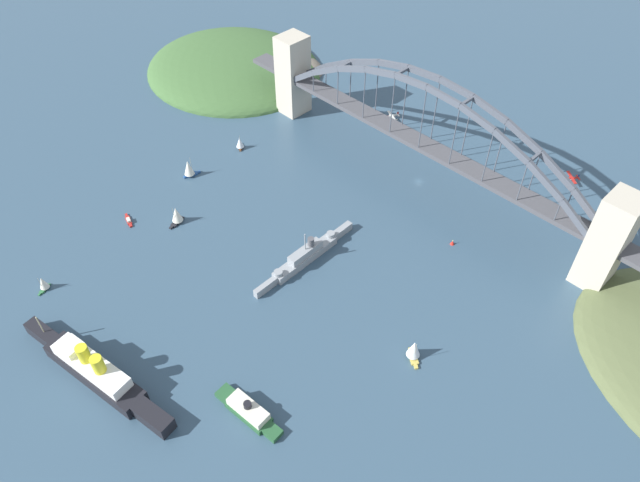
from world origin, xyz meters
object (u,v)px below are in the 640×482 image
at_px(ocean_liner, 94,371).
at_px(small_boat_2, 43,283).
at_px(small_boat_1, 240,143).
at_px(seaplane_second_in_formation, 392,117).
at_px(small_boat_0, 129,220).
at_px(small_boat_5, 414,349).
at_px(seaplane_taxiing_near_bridge, 572,179).
at_px(naval_cruiser, 306,256).
at_px(harbor_arch_bridge, 425,142).
at_px(channel_marker_buoy, 452,243).
at_px(harbor_ferry_steamer, 248,411).
at_px(small_boat_4, 189,168).
at_px(small_boat_3, 176,215).

xyz_separation_m(ocean_liner, small_boat_2, (60.59, -7.37, -1.52)).
bearing_deg(small_boat_1, seaplane_second_in_formation, -116.46).
bearing_deg(small_boat_0, small_boat_5, -165.75).
relative_size(ocean_liner, seaplane_taxiing_near_bridge, 8.62).
bearing_deg(small_boat_2, naval_cruiser, -126.34).
relative_size(harbor_arch_bridge, channel_marker_buoy, 98.14).
height_order(harbor_ferry_steamer, seaplane_second_in_formation, harbor_ferry_steamer).
relative_size(small_boat_5, channel_marker_buoy, 4.26).
bearing_deg(small_boat_1, small_boat_0, 95.86).
distance_m(harbor_arch_bridge, small_boat_0, 162.29).
height_order(harbor_ferry_steamer, small_boat_0, harbor_ferry_steamer).
xyz_separation_m(ocean_liner, channel_marker_buoy, (-56.89, -167.21, -4.48)).
relative_size(harbor_arch_bridge, small_boat_0, 24.72).
height_order(ocean_liner, seaplane_taxiing_near_bridge, ocean_liner).
bearing_deg(channel_marker_buoy, harbor_ferry_steamer, 89.75).
distance_m(harbor_arch_bridge, small_boat_5, 120.17).
xyz_separation_m(harbor_arch_bridge, small_boat_4, (95.41, 88.89, -21.45)).
distance_m(small_boat_0, small_boat_2, 54.40).
bearing_deg(channel_marker_buoy, ocean_liner, 71.21).
height_order(harbor_ferry_steamer, small_boat_4, small_boat_4).
bearing_deg(seaplane_second_in_formation, small_boat_4, 70.68).
height_order(seaplane_second_in_formation, small_boat_5, small_boat_5).
xyz_separation_m(small_boat_2, channel_marker_buoy, (-117.48, -159.84, -2.96)).
relative_size(naval_cruiser, harbor_ferry_steamer, 2.02).
relative_size(seaplane_taxiing_near_bridge, seaplane_second_in_formation, 0.97).
bearing_deg(channel_marker_buoy, small_boat_4, 23.92).
relative_size(naval_cruiser, small_boat_0, 6.00).
relative_size(small_boat_3, small_boat_4, 0.93).
relative_size(small_boat_2, channel_marker_buoy, 3.20).
bearing_deg(seaplane_second_in_formation, channel_marker_buoy, 145.57).
relative_size(harbor_arch_bridge, seaplane_second_in_formation, 26.45).
relative_size(small_boat_1, small_boat_2, 0.98).
bearing_deg(naval_cruiser, seaplane_taxiing_near_bridge, -112.75).
relative_size(naval_cruiser, small_boat_4, 5.39).
relative_size(small_boat_1, small_boat_4, 0.71).
height_order(harbor_arch_bridge, small_boat_2, harbor_arch_bridge).
relative_size(seaplane_taxiing_near_bridge, small_boat_5, 0.84).
bearing_deg(channel_marker_buoy, seaplane_taxiing_near_bridge, -101.56).
bearing_deg(harbor_arch_bridge, small_boat_4, 42.97).
relative_size(naval_cruiser, small_boat_1, 7.57).
xyz_separation_m(small_boat_0, small_boat_2, (-12.68, 52.79, 3.34)).
xyz_separation_m(harbor_arch_bridge, small_boat_2, (74.32, 187.26, -22.96)).
bearing_deg(small_boat_3, harbor_ferry_steamer, 158.11).
xyz_separation_m(seaplane_taxiing_near_bridge, small_boat_5, (-10.16, 154.85, 3.12)).
xyz_separation_m(seaplane_taxiing_near_bridge, seaplane_second_in_formation, (112.34, 23.33, -0.27)).
height_order(seaplane_taxiing_near_bridge, small_boat_4, small_boat_4).
distance_m(naval_cruiser, small_boat_0, 98.05).
relative_size(ocean_liner, channel_marker_buoy, 30.97).
relative_size(seaplane_taxiing_near_bridge, small_boat_3, 0.87).
bearing_deg(naval_cruiser, small_boat_5, 174.67).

